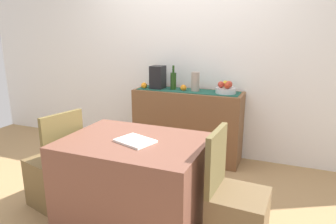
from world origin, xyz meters
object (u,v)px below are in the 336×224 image
sideboard_console (187,125)px  wine_bottle (173,81)px  open_book (135,141)px  chair_near_window (56,177)px  fruit_bowl (226,90)px  coffee_maker (158,77)px  dining_table (135,183)px  ceramic_vase (195,82)px  chair_by_corner (236,216)px

sideboard_console → wine_bottle: (-0.19, 0.00, 0.55)m
open_book → chair_near_window: (-0.85, 0.04, -0.48)m
fruit_bowl → wine_bottle: 0.66m
wine_bottle → coffee_maker: wine_bottle is taller
sideboard_console → dining_table: bearing=-88.2°
ceramic_vase → sideboard_console: bearing=180.0°
chair_near_window → ceramic_vase: bearing=59.7°
open_book → ceramic_vase: bearing=108.6°
coffee_maker → chair_near_window: bearing=-104.2°
wine_bottle → dining_table: size_ratio=0.27×
sideboard_console → coffee_maker: 0.70m
coffee_maker → open_book: coffee_maker is taller
coffee_maker → dining_table: 1.67m
dining_table → chair_by_corner: size_ratio=1.24×
chair_by_corner → dining_table: bearing=-179.9°
fruit_bowl → ceramic_vase: size_ratio=1.02×
dining_table → chair_by_corner: (0.82, 0.00, -0.10)m
wine_bottle → ceramic_vase: wine_bottle is taller
fruit_bowl → sideboard_console: bearing=180.0°
coffee_maker → ceramic_vase: size_ratio=1.23×
coffee_maker → chair_near_window: (-0.38, -1.48, -0.74)m
wine_bottle → dining_table: (0.24, -1.48, -0.61)m
sideboard_console → chair_near_window: bearing=-117.5°
fruit_bowl → open_book: (-0.38, -1.52, -0.16)m
coffee_maker → dining_table: bearing=-73.2°
chair_by_corner → open_book: bearing=-177.1°
ceramic_vase → dining_table: size_ratio=0.21×
coffee_maker → chair_by_corner: (1.27, -1.48, -0.74)m
fruit_bowl → dining_table: (-0.42, -1.48, -0.54)m
chair_near_window → chair_by_corner: same height
sideboard_console → open_book: 1.55m
sideboard_console → chair_near_window: chair_near_window is taller
chair_by_corner → fruit_bowl: bearing=105.3°
dining_table → open_book: open_book is taller
dining_table → chair_by_corner: bearing=0.1°
coffee_maker → open_book: size_ratio=1.03×
fruit_bowl → ceramic_vase: 0.38m
coffee_maker → open_book: 1.61m
ceramic_vase → chair_near_window: 1.86m
wine_bottle → fruit_bowl: bearing=-0.0°
ceramic_vase → dining_table: bearing=-91.8°
wine_bottle → chair_near_window: size_ratio=0.33×
coffee_maker → chair_by_corner: coffee_maker is taller
sideboard_console → fruit_bowl: size_ratio=5.61×
wine_bottle → chair_near_window: (-0.58, -1.48, -0.71)m
coffee_maker → dining_table: coffee_maker is taller
fruit_bowl → coffee_maker: size_ratio=0.83×
coffee_maker → open_book: bearing=-72.5°
dining_table → chair_near_window: 0.83m
sideboard_console → open_book: size_ratio=4.76×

